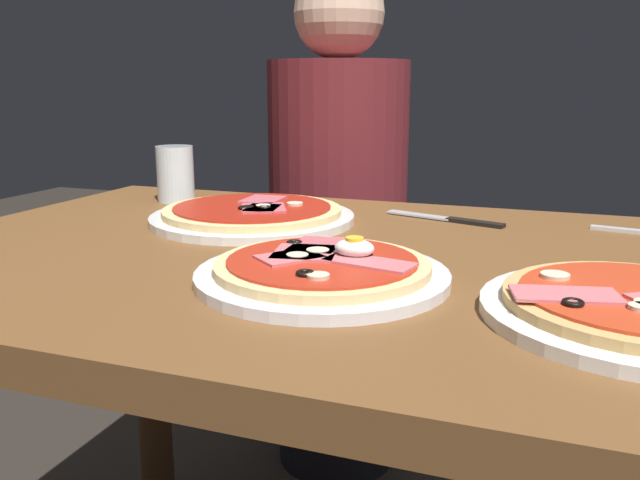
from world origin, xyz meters
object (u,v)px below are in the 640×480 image
object	(u,v)px
pizza_across_left	(253,214)
diner_person	(337,243)
dining_table	(310,341)
knife	(452,219)
pizza_foreground	(323,270)
water_glass_near	(176,177)
fork	(640,232)

from	to	relation	value
pizza_across_left	diner_person	xyz separation A→B (m)	(-0.04, 0.53, -0.17)
dining_table	diner_person	world-z (taller)	diner_person
dining_table	knife	world-z (taller)	knife
pizza_foreground	water_glass_near	size ratio (longest dim) A/B	2.76
pizza_foreground	dining_table	bearing A→B (deg)	117.10
pizza_foreground	diner_person	world-z (taller)	diner_person
pizza_foreground	pizza_across_left	xyz separation A→B (m)	(-0.21, 0.25, -0.00)
fork	diner_person	bearing A→B (deg)	144.83
pizza_across_left	water_glass_near	distance (m)	0.24
dining_table	diner_person	bearing A→B (deg)	105.44
water_glass_near	diner_person	world-z (taller)	diner_person
pizza_across_left	knife	distance (m)	0.31
water_glass_near	dining_table	bearing A→B (deg)	-35.13
pizza_foreground	knife	distance (m)	0.37
pizza_foreground	water_glass_near	xyz separation A→B (m)	(-0.41, 0.37, 0.03)
pizza_across_left	diner_person	size ratio (longest dim) A/B	0.27
pizza_foreground	water_glass_near	world-z (taller)	water_glass_near
pizza_foreground	knife	size ratio (longest dim) A/B	1.43
knife	diner_person	distance (m)	0.56
knife	diner_person	xyz separation A→B (m)	(-0.33, 0.43, -0.16)
pizza_foreground	water_glass_near	distance (m)	0.56
water_glass_near	pizza_across_left	bearing A→B (deg)	-29.04
dining_table	pizza_foreground	world-z (taller)	pizza_foreground
fork	diner_person	xyz separation A→B (m)	(-0.59, 0.42, -0.16)
fork	diner_person	world-z (taller)	diner_person
pizza_across_left	fork	world-z (taller)	pizza_across_left
dining_table	knife	xyz separation A→B (m)	(0.14, 0.24, 0.13)
dining_table	pizza_across_left	distance (m)	0.24
dining_table	water_glass_near	world-z (taller)	water_glass_near
dining_table	knife	distance (m)	0.31
fork	diner_person	size ratio (longest dim) A/B	0.13
pizza_foreground	diner_person	bearing A→B (deg)	107.36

